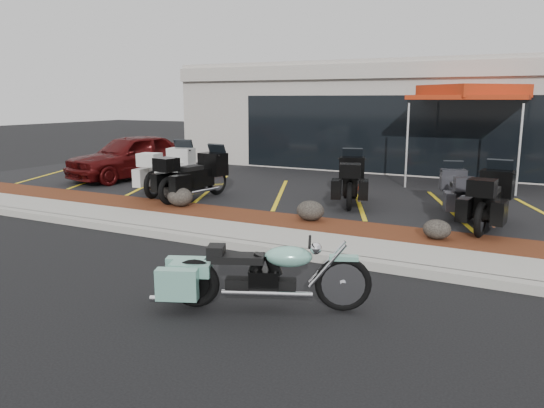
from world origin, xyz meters
The scene contains 18 objects.
ground centered at (0.00, 0.00, 0.00)m, with size 90.00×90.00×0.00m, color black.
curb centered at (0.00, 0.90, 0.07)m, with size 24.00×0.25×0.15m, color gray.
sidewalk centered at (0.00, 1.60, 0.07)m, with size 24.00×1.20×0.15m, color gray.
mulch_bed centered at (0.00, 2.80, 0.08)m, with size 24.00×1.20×0.16m, color #3D1E0D.
upper_lot centered at (0.00, 8.20, 0.07)m, with size 26.00×9.60×0.15m, color black.
dealership_building centered at (0.00, 14.47, 2.01)m, with size 18.00×8.16×4.00m.
boulder_left centered at (-3.56, 2.94, 0.39)m, with size 0.64×0.54×0.45m, color black.
boulder_mid centered at (-0.19, 2.98, 0.37)m, with size 0.60×0.50×0.42m, color black.
boulder_right centered at (2.47, 2.67, 0.34)m, with size 0.51×0.43×0.36m, color black.
hero_cruiser centered at (1.97, -0.98, 0.48)m, with size 2.73×0.69×0.96m, color #72B19E, non-canonical shape.
touring_white centered at (-5.09, 5.17, 0.85)m, with size 2.42×0.92×1.41m, color silver, non-canonical shape.
touring_black_front centered at (-3.66, 4.70, 0.84)m, with size 2.36×0.90×1.37m, color black, non-canonical shape.
touring_black_mid centered at (-0.29, 5.90, 0.80)m, with size 2.25×0.86×1.31m, color black, non-canonical shape.
touring_grey centered at (2.24, 5.66, 0.72)m, with size 1.97×0.75×1.14m, color #2E2E33, non-canonical shape.
touring_black_rear centered at (3.29, 4.81, 0.81)m, with size 2.26×0.86×1.31m, color black, non-canonical shape.
parked_car centered at (-7.73, 5.94, 0.87)m, with size 1.70×4.22×1.44m, color #3F0909.
traffic_cone centered at (-0.64, 7.22, 0.35)m, with size 0.32×0.32×0.41m, color #F12D08.
popup_canopy centered at (2.03, 9.71, 2.82)m, with size 3.79×3.79×2.94m.
Camera 1 is at (4.11, -7.11, 2.70)m, focal length 35.00 mm.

